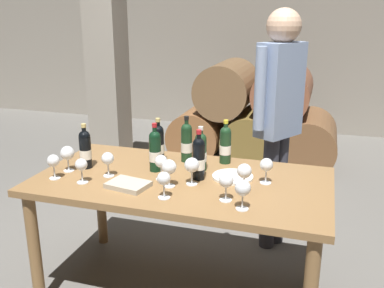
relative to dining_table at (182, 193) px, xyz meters
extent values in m
cube|color=gray|center=(0.00, 4.20, 0.73)|extent=(10.00, 0.24, 2.80)
cylinder|color=brown|center=(-0.63, 2.60, -0.37)|extent=(0.60, 0.90, 0.60)
cylinder|color=brown|center=(0.00, 2.60, -0.37)|extent=(0.60, 0.90, 0.60)
cylinder|color=brown|center=(0.63, 2.60, -0.37)|extent=(0.60, 0.90, 0.60)
cylinder|color=brown|center=(-0.32, 2.60, 0.18)|extent=(0.60, 0.90, 0.60)
cylinder|color=brown|center=(0.32, 2.60, 0.18)|extent=(0.60, 0.90, 0.60)
cube|color=gray|center=(-1.30, 1.60, 0.63)|extent=(0.32, 0.32, 2.60)
cube|color=olive|center=(0.00, 0.00, 0.07)|extent=(1.70, 0.90, 0.04)
cylinder|color=olive|center=(-0.77, -0.39, -0.31)|extent=(0.07, 0.07, 0.72)
cylinder|color=olive|center=(-0.77, 0.39, -0.31)|extent=(0.07, 0.07, 0.72)
cylinder|color=olive|center=(0.77, 0.39, -0.31)|extent=(0.07, 0.07, 0.72)
cylinder|color=#19381E|center=(0.18, 0.34, 0.19)|extent=(0.07, 0.07, 0.20)
sphere|color=#19381E|center=(0.18, 0.34, 0.29)|extent=(0.07, 0.07, 0.07)
cylinder|color=#19381E|center=(0.18, 0.34, 0.32)|extent=(0.03, 0.03, 0.06)
cylinder|color=gold|center=(0.18, 0.34, 0.36)|extent=(0.03, 0.03, 0.02)
cylinder|color=silver|center=(0.18, 0.34, 0.18)|extent=(0.07, 0.07, 0.06)
cylinder|color=black|center=(0.10, 0.02, 0.19)|extent=(0.07, 0.07, 0.21)
sphere|color=black|center=(0.10, 0.02, 0.30)|extent=(0.07, 0.07, 0.07)
cylinder|color=black|center=(0.10, 0.02, 0.33)|extent=(0.03, 0.03, 0.06)
cylinder|color=#B21E23|center=(0.10, 0.02, 0.37)|extent=(0.03, 0.03, 0.02)
cylinder|color=silver|center=(0.10, 0.02, 0.18)|extent=(0.07, 0.07, 0.06)
cylinder|color=black|center=(-0.19, 0.07, 0.20)|extent=(0.07, 0.07, 0.21)
sphere|color=black|center=(-0.19, 0.07, 0.31)|extent=(0.07, 0.07, 0.07)
cylinder|color=black|center=(-0.19, 0.07, 0.33)|extent=(0.03, 0.03, 0.07)
cylinder|color=#B21E23|center=(-0.19, 0.07, 0.38)|extent=(0.03, 0.03, 0.02)
cylinder|color=silver|center=(-0.19, 0.07, 0.19)|extent=(0.07, 0.07, 0.06)
cylinder|color=#19381E|center=(0.07, 0.16, 0.19)|extent=(0.07, 0.07, 0.19)
sphere|color=#19381E|center=(0.07, 0.16, 0.29)|extent=(0.07, 0.07, 0.07)
cylinder|color=#19381E|center=(0.07, 0.16, 0.31)|extent=(0.03, 0.03, 0.06)
cylinder|color=silver|center=(0.07, 0.16, 0.36)|extent=(0.03, 0.03, 0.02)
cylinder|color=silver|center=(0.07, 0.16, 0.18)|extent=(0.07, 0.07, 0.06)
cylinder|color=black|center=(-0.62, -0.01, 0.19)|extent=(0.07, 0.07, 0.20)
sphere|color=black|center=(-0.62, -0.01, 0.29)|extent=(0.07, 0.07, 0.07)
cylinder|color=black|center=(-0.62, -0.01, 0.32)|extent=(0.03, 0.03, 0.06)
cylinder|color=tan|center=(-0.62, -0.01, 0.36)|extent=(0.03, 0.03, 0.02)
cylinder|color=silver|center=(-0.62, -0.01, 0.18)|extent=(0.07, 0.07, 0.06)
cylinder|color=#19381E|center=(-0.07, 0.30, 0.20)|extent=(0.07, 0.07, 0.21)
sphere|color=#19381E|center=(-0.07, 0.30, 0.31)|extent=(0.07, 0.07, 0.07)
cylinder|color=#19381E|center=(-0.07, 0.30, 0.33)|extent=(0.03, 0.03, 0.07)
cylinder|color=black|center=(-0.07, 0.30, 0.38)|extent=(0.03, 0.03, 0.02)
cylinder|color=silver|center=(-0.07, 0.30, 0.19)|extent=(0.07, 0.07, 0.06)
cylinder|color=black|center=(-0.23, 0.22, 0.19)|extent=(0.07, 0.07, 0.20)
sphere|color=black|center=(-0.23, 0.22, 0.30)|extent=(0.07, 0.07, 0.07)
cylinder|color=black|center=(-0.23, 0.22, 0.33)|extent=(0.03, 0.03, 0.06)
cylinder|color=tan|center=(-0.23, 0.22, 0.37)|extent=(0.03, 0.03, 0.02)
cylinder|color=silver|center=(-0.23, 0.22, 0.18)|extent=(0.07, 0.07, 0.06)
cylinder|color=white|center=(0.41, -0.30, 0.09)|extent=(0.06, 0.06, 0.00)
cylinder|color=white|center=(0.41, -0.30, 0.13)|extent=(0.01, 0.01, 0.07)
sphere|color=white|center=(0.41, -0.30, 0.20)|extent=(0.08, 0.08, 0.08)
cylinder|color=white|center=(0.00, -0.29, 0.09)|extent=(0.06, 0.06, 0.00)
cylinder|color=white|center=(0.00, -0.29, 0.13)|extent=(0.01, 0.01, 0.07)
sphere|color=white|center=(0.00, -0.29, 0.20)|extent=(0.07, 0.07, 0.07)
cylinder|color=white|center=(-0.70, -0.22, 0.09)|extent=(0.06, 0.06, 0.00)
cylinder|color=white|center=(-0.70, -0.22, 0.13)|extent=(0.01, 0.01, 0.07)
sphere|color=white|center=(-0.70, -0.22, 0.20)|extent=(0.07, 0.07, 0.07)
cylinder|color=white|center=(-0.11, -0.05, 0.09)|extent=(0.06, 0.06, 0.00)
cylinder|color=white|center=(-0.11, -0.05, 0.13)|extent=(0.01, 0.01, 0.07)
sphere|color=white|center=(-0.11, -0.05, 0.20)|extent=(0.07, 0.07, 0.07)
cylinder|color=white|center=(0.48, 0.07, 0.09)|extent=(0.06, 0.06, 0.00)
cylinder|color=white|center=(0.48, 0.07, 0.13)|extent=(0.01, 0.01, 0.07)
sphere|color=white|center=(0.48, 0.07, 0.20)|extent=(0.07, 0.07, 0.07)
cylinder|color=white|center=(-0.52, -0.23, 0.09)|extent=(0.06, 0.06, 0.00)
cylinder|color=white|center=(-0.52, -0.23, 0.13)|extent=(0.01, 0.01, 0.07)
sphere|color=white|center=(-0.52, -0.23, 0.20)|extent=(0.07, 0.07, 0.07)
cylinder|color=white|center=(-0.70, -0.09, 0.09)|extent=(0.06, 0.06, 0.00)
cylinder|color=white|center=(-0.70, -0.09, 0.13)|extent=(0.01, 0.01, 0.07)
sphere|color=white|center=(-0.70, -0.09, 0.21)|extent=(0.08, 0.08, 0.08)
cylinder|color=white|center=(-0.03, -0.14, 0.09)|extent=(0.06, 0.06, 0.00)
cylinder|color=white|center=(-0.03, -0.14, 0.13)|extent=(0.01, 0.01, 0.07)
sphere|color=white|center=(-0.03, -0.14, 0.21)|extent=(0.08, 0.08, 0.08)
cylinder|color=white|center=(0.38, -0.07, 0.09)|extent=(0.06, 0.06, 0.00)
cylinder|color=white|center=(0.38, -0.07, 0.13)|extent=(0.01, 0.01, 0.07)
sphere|color=white|center=(0.38, -0.07, 0.21)|extent=(0.08, 0.08, 0.08)
cylinder|color=white|center=(0.08, -0.07, 0.09)|extent=(0.06, 0.06, 0.00)
cylinder|color=white|center=(0.08, -0.07, 0.13)|extent=(0.01, 0.01, 0.07)
sphere|color=white|center=(0.08, -0.07, 0.21)|extent=(0.08, 0.08, 0.08)
cylinder|color=white|center=(-0.42, -0.10, 0.09)|extent=(0.06, 0.06, 0.00)
cylinder|color=white|center=(-0.42, -0.10, 0.13)|extent=(0.01, 0.01, 0.07)
sphere|color=white|center=(-0.42, -0.10, 0.20)|extent=(0.07, 0.07, 0.07)
cylinder|color=white|center=(0.31, -0.23, 0.09)|extent=(0.06, 0.06, 0.00)
cylinder|color=white|center=(0.31, -0.23, 0.13)|extent=(0.01, 0.01, 0.07)
sphere|color=white|center=(0.31, -0.23, 0.20)|extent=(0.08, 0.08, 0.08)
cube|color=#B2A893|center=(-0.24, -0.21, 0.11)|extent=(0.25, 0.20, 0.03)
cylinder|color=white|center=(0.28, 0.10, 0.10)|extent=(0.24, 0.24, 0.01)
cylinder|color=#383842|center=(0.49, 0.80, -0.24)|extent=(0.11, 0.11, 0.85)
cylinder|color=#383842|center=(0.43, 0.70, -0.24)|extent=(0.11, 0.11, 0.85)
cube|color=#8499BC|center=(0.46, 0.75, 0.51)|extent=(0.32, 0.37, 0.64)
cylinder|color=#8499BC|center=(0.57, 0.93, 0.54)|extent=(0.08, 0.08, 0.54)
cylinder|color=#8499BC|center=(0.35, 0.57, 0.54)|extent=(0.08, 0.08, 0.54)
sphere|color=tan|center=(0.46, 0.75, 0.93)|extent=(0.23, 0.23, 0.23)
camera|label=1|loc=(0.75, -2.22, 1.03)|focal=40.47mm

